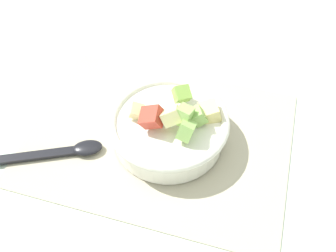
# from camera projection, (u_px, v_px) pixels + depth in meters

# --- Properties ---
(ground_plane) EXTENTS (2.40, 2.40, 0.00)m
(ground_plane) POSITION_uv_depth(u_px,v_px,m) (159.00, 138.00, 0.77)
(ground_plane) COLOR silver
(placemat) EXTENTS (0.50, 0.38, 0.01)m
(placemat) POSITION_uv_depth(u_px,v_px,m) (159.00, 137.00, 0.77)
(placemat) COLOR #BCB299
(placemat) RESTS_ON ground_plane
(salad_bowl) EXTENTS (0.23, 0.23, 0.11)m
(salad_bowl) POSITION_uv_depth(u_px,v_px,m) (169.00, 128.00, 0.73)
(salad_bowl) COLOR white
(salad_bowl) RESTS_ON placemat
(serving_spoon) EXTENTS (0.23, 0.13, 0.01)m
(serving_spoon) POSITION_uv_depth(u_px,v_px,m) (59.00, 152.00, 0.73)
(serving_spoon) COLOR black
(serving_spoon) RESTS_ON placemat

